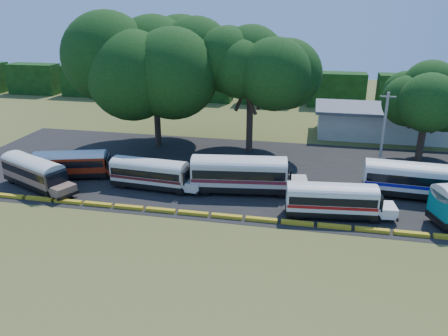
% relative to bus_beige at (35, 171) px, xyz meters
% --- Properties ---
extents(ground, '(160.00, 160.00, 0.00)m').
position_rel_bus_beige_xyz_m(ground, '(18.51, -3.72, -1.78)').
color(ground, '#43541C').
rests_on(ground, ground).
extents(asphalt_strip, '(64.00, 24.00, 0.02)m').
position_rel_bus_beige_xyz_m(asphalt_strip, '(19.51, 8.28, -1.77)').
color(asphalt_strip, black).
rests_on(asphalt_strip, ground).
extents(curb, '(53.70, 0.45, 0.30)m').
position_rel_bus_beige_xyz_m(curb, '(18.51, -2.72, -1.63)').
color(curb, gold).
rests_on(curb, ground).
extents(terminal_building, '(19.00, 9.00, 4.00)m').
position_rel_bus_beige_xyz_m(terminal_building, '(36.51, 26.28, 0.25)').
color(terminal_building, beige).
rests_on(terminal_building, ground).
extents(treeline_backdrop, '(130.00, 4.00, 6.00)m').
position_rel_bus_beige_xyz_m(treeline_backdrop, '(18.51, 44.28, 1.22)').
color(treeline_backdrop, black).
rests_on(treeline_backdrop, ground).
extents(bus_beige, '(9.53, 6.03, 3.10)m').
position_rel_bus_beige_xyz_m(bus_beige, '(0.00, 0.00, 0.00)').
color(bus_beige, black).
rests_on(bus_beige, ground).
extents(bus_red, '(9.25, 4.69, 2.96)m').
position_rel_bus_beige_xyz_m(bus_red, '(2.35, 3.17, -0.08)').
color(bus_red, black).
rests_on(bus_red, ground).
extents(bus_cream_west, '(9.41, 3.02, 3.04)m').
position_rel_bus_beige_xyz_m(bus_cream_west, '(11.41, 2.15, -0.06)').
color(bus_cream_west, black).
rests_on(bus_cream_west, ground).
extents(bus_cream_east, '(11.43, 4.15, 3.67)m').
position_rel_bus_beige_xyz_m(bus_cream_east, '(20.32, 2.97, 0.30)').
color(bus_cream_east, black).
rests_on(bus_cream_east, ground).
extents(bus_white_red, '(9.46, 3.23, 3.05)m').
position_rel_bus_beige_xyz_m(bus_white_red, '(28.88, -0.63, -0.05)').
color(bus_white_red, black).
rests_on(bus_white_red, ground).
extents(bus_white_blue, '(10.64, 3.27, 3.45)m').
position_rel_bus_beige_xyz_m(bus_white_blue, '(36.41, 5.09, 0.17)').
color(bus_white_blue, black).
rests_on(bus_white_blue, ground).
extents(tree_west, '(14.03, 14.03, 16.26)m').
position_rel_bus_beige_xyz_m(tree_west, '(7.20, 15.86, 9.31)').
color(tree_west, '#322019').
rests_on(tree_west, ground).
extents(tree_center, '(11.23, 11.23, 15.19)m').
position_rel_bus_beige_xyz_m(tree_center, '(19.10, 16.14, 9.25)').
color(tree_center, '#322019').
rests_on(tree_center, ground).
extents(tree_east, '(8.41, 8.41, 11.63)m').
position_rel_bus_beige_xyz_m(tree_east, '(39.22, 16.42, 6.71)').
color(tree_east, '#322019').
rests_on(tree_east, ground).
extents(utility_pole, '(1.60, 0.30, 8.88)m').
position_rel_bus_beige_xyz_m(utility_pole, '(34.06, 10.94, 2.78)').
color(utility_pole, gray).
rests_on(utility_pole, ground).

